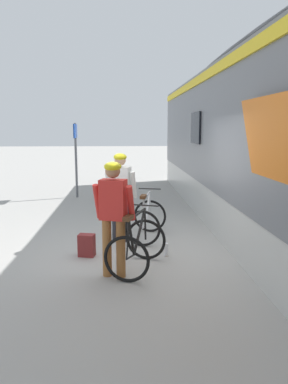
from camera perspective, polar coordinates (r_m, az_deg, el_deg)
The scene contains 8 objects.
ground_plane at distance 7.02m, azimuth -0.16°, elevation -8.88°, with size 80.00×80.00×0.00m, color #A09E99.
cyclist_near_in_red at distance 5.56m, azimuth -4.71°, elevation -2.63°, with size 0.66×0.43×1.76m.
cyclist_far_in_white at distance 7.33m, azimuth -3.62°, elevation 0.40°, with size 0.66×0.44×1.76m.
bicycle_near_black at distance 5.96m, azimuth -1.13°, elevation -8.25°, with size 1.03×1.25×0.99m.
bicycle_far_silver at distance 7.60m, azimuth 0.37°, elevation -4.26°, with size 0.92×1.20×0.99m.
backpack_on_platform at distance 6.72m, azimuth -8.78°, elevation -8.08°, with size 0.28×0.18×0.40m, color maroon.
water_bottle_near_the_bikes at distance 6.69m, azimuth 3.38°, elevation -8.81°, with size 0.08×0.08×0.24m, color silver.
platform_sign_post at distance 12.23m, azimuth -10.42°, elevation 6.71°, with size 0.08×0.70×2.40m.
Camera 1 is at (-0.37, -6.64, 2.25)m, focal length 34.81 mm.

